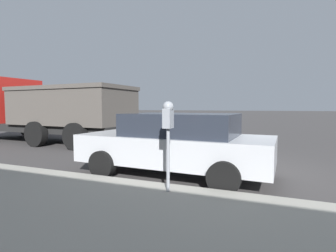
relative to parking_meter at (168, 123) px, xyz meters
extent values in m
plane|color=#3D3A3A|center=(2.64, -0.46, -1.36)|extent=(220.00, 220.00, 0.00)
cylinder|color=gray|center=(0.00, 0.00, -0.65)|extent=(0.06, 0.06, 1.12)
cube|color=gray|center=(0.00, 0.00, 0.08)|extent=(0.20, 0.14, 0.34)
sphere|color=gray|center=(0.00, 0.00, 0.28)|extent=(0.19, 0.19, 0.19)
cube|color=#B21919|center=(0.11, 0.00, 0.03)|extent=(0.01, 0.11, 0.12)
cube|color=black|center=(0.11, 0.00, 0.15)|extent=(0.01, 0.10, 0.08)
cube|color=#B7BABF|center=(1.58, 0.49, -0.72)|extent=(1.99, 4.57, 0.65)
cube|color=#232833|center=(1.57, 0.31, -0.14)|extent=(1.70, 2.58, 0.51)
cylinder|color=black|center=(0.72, 1.92, -1.04)|extent=(0.24, 0.65, 0.64)
cylinder|color=black|center=(2.54, 1.85, -1.04)|extent=(0.24, 0.65, 0.64)
cylinder|color=black|center=(0.61, -0.87, -1.04)|extent=(0.24, 0.65, 0.64)
cylinder|color=black|center=(2.44, -0.94, -1.04)|extent=(0.24, 0.65, 0.64)
cube|color=black|center=(4.98, 8.17, -0.67)|extent=(2.47, 8.52, 0.35)
cube|color=#AD1E19|center=(5.08, 11.12, 0.58)|extent=(2.65, 2.62, 2.15)
cube|color=#4C4742|center=(4.92, 6.56, 0.24)|extent=(2.74, 5.33, 1.47)
cube|color=#4C4742|center=(4.92, 6.56, 1.06)|extent=(2.85, 5.43, 0.16)
cylinder|color=black|center=(6.36, 11.08, -0.84)|extent=(0.34, 1.05, 1.04)
cylinder|color=black|center=(3.67, 7.37, -0.84)|extent=(0.34, 1.05, 1.04)
cylinder|color=black|center=(6.23, 7.28, -0.84)|extent=(0.34, 1.05, 1.04)
cylinder|color=black|center=(3.59, 5.25, -0.84)|extent=(0.34, 1.05, 1.04)
cylinder|color=black|center=(6.16, 5.17, -0.84)|extent=(0.34, 1.05, 1.04)
camera|label=1|loc=(-4.20, -1.71, 0.28)|focal=28.00mm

